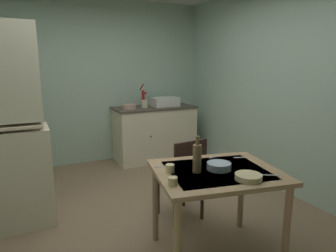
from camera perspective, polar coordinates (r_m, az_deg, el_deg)
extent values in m
plane|color=#886E53|center=(3.28, -4.84, -17.49)|extent=(5.32, 5.32, 0.00)
cube|color=#AAC9B4|center=(5.00, -14.46, 8.19)|extent=(3.87, 0.10, 2.65)
cube|color=#A9C8B6|center=(4.00, 21.80, 6.93)|extent=(0.10, 4.42, 2.65)
cube|color=beige|center=(5.06, -2.61, -1.52)|extent=(1.33, 0.60, 0.88)
cube|color=#4F463B|center=(4.98, -2.66, 3.60)|extent=(1.36, 0.63, 0.03)
sphere|color=#2D2823|center=(4.69, -3.33, -2.03)|extent=(0.02, 0.02, 0.02)
cube|color=white|center=(5.04, -0.70, 4.75)|extent=(0.44, 0.34, 0.15)
cube|color=black|center=(5.03, -0.70, 5.55)|extent=(0.38, 0.28, 0.01)
cylinder|color=#B21E19|center=(4.93, -4.82, 5.32)|extent=(0.05, 0.05, 0.28)
cylinder|color=#B21E19|center=(4.86, -4.54, 6.41)|extent=(0.03, 0.12, 0.03)
cylinder|color=#AC2719|center=(4.97, -5.12, 7.56)|extent=(0.02, 0.16, 0.12)
cylinder|color=tan|center=(4.76, -7.56, 3.76)|extent=(0.22, 0.22, 0.07)
cylinder|color=beige|center=(4.87, -4.56, 4.30)|extent=(0.11, 0.11, 0.12)
cube|color=tan|center=(2.45, 9.40, -8.81)|extent=(1.13, 0.99, 0.04)
cube|color=silver|center=(2.44, 9.42, -8.43)|extent=(0.88, 0.77, 0.00)
cylinder|color=tan|center=(2.19, 1.87, -22.60)|extent=(0.06, 0.06, 0.73)
cylinder|color=tan|center=(2.55, 22.01, -18.19)|extent=(0.06, 0.06, 0.73)
cylinder|color=tan|center=(2.77, -2.50, -14.70)|extent=(0.06, 0.06, 0.73)
cylinder|color=tan|center=(3.06, 14.00, -12.40)|extent=(0.06, 0.06, 0.73)
cube|color=#3A241B|center=(3.14, 2.33, -9.69)|extent=(0.44, 0.44, 0.03)
cube|color=#38231E|center=(2.92, 4.40, -6.81)|extent=(0.38, 0.06, 0.41)
cylinder|color=#3A241B|center=(3.44, 3.08, -11.90)|extent=(0.04, 0.04, 0.44)
cylinder|color=#3A241B|center=(3.28, -1.95, -13.16)|extent=(0.04, 0.04, 0.44)
cylinder|color=#3A241B|center=(3.20, 6.65, -13.92)|extent=(0.04, 0.04, 0.44)
cylinder|color=#3A241B|center=(3.02, 1.38, -15.48)|extent=(0.04, 0.04, 0.44)
cylinder|color=#9EB2C6|center=(2.44, 9.84, -7.68)|extent=(0.20, 0.20, 0.06)
cylinder|color=beige|center=(2.28, 15.34, -9.52)|extent=(0.20, 0.20, 0.04)
cylinder|color=beige|center=(2.11, 0.95, -10.67)|extent=(0.07, 0.07, 0.06)
cylinder|color=beige|center=(2.34, 0.38, -8.24)|extent=(0.07, 0.07, 0.07)
cylinder|color=olive|center=(2.34, 5.66, -6.31)|extent=(0.07, 0.07, 0.22)
cylinder|color=olive|center=(2.30, 5.74, -2.82)|extent=(0.03, 0.03, 0.07)
cube|color=silver|center=(2.42, 18.62, -9.01)|extent=(0.16, 0.10, 0.00)
cube|color=beige|center=(2.79, 13.89, -5.94)|extent=(0.13, 0.06, 0.00)
cube|color=beige|center=(2.76, 9.01, -5.93)|extent=(0.12, 0.04, 0.00)
cube|color=beige|center=(2.47, -1.02, -7.89)|extent=(0.14, 0.07, 0.00)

